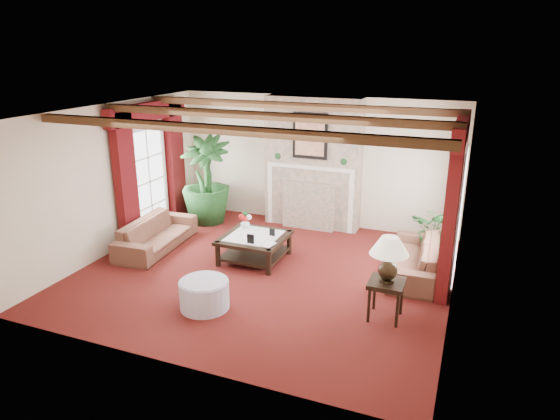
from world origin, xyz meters
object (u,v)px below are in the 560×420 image
at_px(side_table, 386,300).
at_px(sofa_left, 156,229).
at_px(sofa_right, 415,252).
at_px(ottoman, 204,294).
at_px(potted_palm, 207,198).
at_px(coffee_table, 254,248).

bearing_deg(side_table, sofa_left, 167.82).
bearing_deg(side_table, sofa_right, 83.68).
height_order(sofa_left, sofa_right, sofa_left).
relative_size(side_table, ottoman, 0.79).
relative_size(sofa_left, potted_palm, 0.99).
bearing_deg(side_table, ottoman, -164.70).
bearing_deg(potted_palm, side_table, -31.30).
height_order(coffee_table, side_table, side_table).
xyz_separation_m(coffee_table, ottoman, (0.03, -1.84, -0.01)).
bearing_deg(sofa_left, side_table, -106.47).
height_order(potted_palm, side_table, potted_palm).
xyz_separation_m(potted_palm, ottoman, (1.83, -3.32, -0.31)).
xyz_separation_m(potted_palm, side_table, (4.34, -2.64, -0.24)).
bearing_deg(sofa_left, coffee_table, -88.83).
height_order(sofa_left, potted_palm, potted_palm).
bearing_deg(coffee_table, side_table, -24.39).
relative_size(coffee_table, ottoman, 1.52).
bearing_deg(coffee_table, potted_palm, 140.50).
xyz_separation_m(sofa_right, side_table, (-0.18, -1.64, -0.09)).
bearing_deg(potted_palm, ottoman, -61.14).
relative_size(sofa_left, side_table, 3.45).
height_order(potted_palm, coffee_table, potted_palm).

